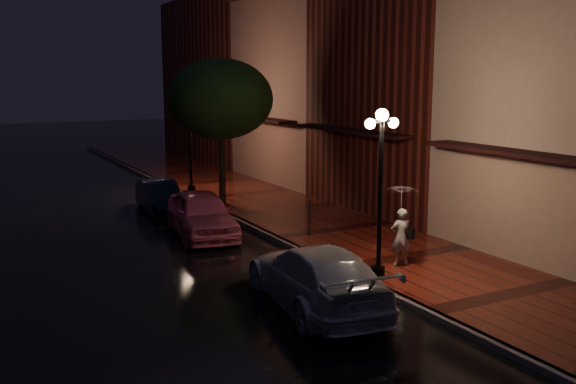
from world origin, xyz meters
TOP-DOWN VIEW (x-y plane):
  - ground at (0.00, 0.00)m, footprint 120.00×120.00m
  - sidewalk at (2.25, 0.00)m, footprint 4.50×60.00m
  - curb at (0.00, 0.00)m, footprint 0.25×60.00m
  - storefront_mid at (7.00, 2.00)m, footprint 5.00×8.00m
  - storefront_far at (7.00, 10.00)m, footprint 5.00×8.00m
  - storefront_extra at (7.00, 20.00)m, footprint 5.00×12.00m
  - streetlamp_near at (0.35, -5.00)m, footprint 0.96×0.36m
  - streetlamp_far at (0.35, 9.00)m, footprint 0.96×0.36m
  - street_tree at (0.61, 5.99)m, footprint 4.16×4.16m
  - pink_car at (-1.88, 1.77)m, footprint 2.39×4.66m
  - navy_car at (-1.91, 6.34)m, footprint 1.60×3.80m
  - silver_car at (-1.92, -5.72)m, footprint 2.66×5.21m
  - woman_with_umbrella at (1.52, -4.41)m, footprint 0.92×0.94m
  - parking_meter at (1.00, -0.36)m, footprint 0.12×0.10m

SIDE VIEW (x-z plane):
  - ground at x=0.00m, z-range 0.00..0.00m
  - sidewalk at x=2.25m, z-range 0.00..0.15m
  - curb at x=0.00m, z-range 0.00..0.15m
  - navy_car at x=-1.91m, z-range 0.00..1.22m
  - silver_car at x=-1.92m, z-range 0.00..1.45m
  - pink_car at x=-1.88m, z-range 0.00..1.52m
  - parking_meter at x=1.00m, z-range 0.27..1.43m
  - woman_with_umbrella at x=1.52m, z-range 0.51..2.73m
  - streetlamp_near at x=0.35m, z-range 0.45..4.76m
  - streetlamp_far at x=0.35m, z-range 0.45..4.76m
  - street_tree at x=0.61m, z-range 1.34..7.14m
  - storefront_far at x=7.00m, z-range 0.00..9.00m
  - storefront_extra at x=7.00m, z-range 0.00..10.00m
  - storefront_mid at x=7.00m, z-range 0.00..11.00m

